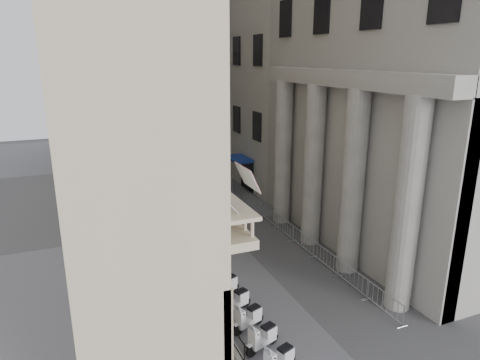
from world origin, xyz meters
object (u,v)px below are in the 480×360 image
Objects in this scene: street_lamp at (148,140)px; pedestrian_a at (201,194)px; pedestrian_b at (203,185)px; info_kiosk at (170,205)px; security_tent at (165,183)px.

street_lamp is 5.08× the size of pedestrian_a.
street_lamp is at bearing 17.06° from pedestrian_b.
info_kiosk is 1.00× the size of pedestrian_a.
street_lamp is at bearing -33.02° from pedestrian_a.
pedestrian_a is (3.54, 2.90, -2.10)m from security_tent.
pedestrian_a is at bearing 53.53° from info_kiosk.
street_lamp reaches higher than info_kiosk.
pedestrian_a is 2.80m from pedestrian_b.
pedestrian_b is (3.98, 4.43, -0.06)m from info_kiosk.
info_kiosk reaches higher than pedestrian_b.
security_tent is 2.67× the size of pedestrian_b.
info_kiosk is 1.06× the size of pedestrian_b.
security_tent reaches higher than pedestrian_a.
pedestrian_b is (4.73, 1.37, -4.52)m from street_lamp.
info_kiosk is (0.75, -3.07, -4.46)m from street_lamp.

